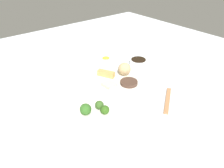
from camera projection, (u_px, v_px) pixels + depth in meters
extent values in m
cube|color=silver|center=(118.00, 83.00, 1.20)|extent=(2.20, 2.20, 0.02)
cylinder|color=white|center=(117.00, 81.00, 1.18)|extent=(0.28, 0.28, 0.02)
sphere|color=tan|center=(124.00, 69.00, 1.21)|extent=(0.07, 0.07, 0.07)
cube|color=tan|center=(106.00, 74.00, 1.21)|extent=(0.07, 0.10, 0.03)
cube|color=beige|center=(109.00, 85.00, 1.12)|extent=(0.06, 0.07, 0.01)
cylinder|color=#493227|center=(129.00, 83.00, 1.14)|extent=(0.09, 0.09, 0.02)
cylinder|color=white|center=(96.00, 114.00, 0.95)|extent=(0.24, 0.24, 0.01)
sphere|color=#326323|center=(86.00, 109.00, 0.93)|extent=(0.05, 0.05, 0.05)
sphere|color=#315C1A|center=(105.00, 110.00, 0.93)|extent=(0.04, 0.04, 0.04)
sphere|color=#375E24|center=(99.00, 105.00, 0.96)|extent=(0.04, 0.04, 0.04)
cylinder|color=white|center=(138.00, 62.00, 1.36)|extent=(0.11, 0.11, 0.03)
cylinder|color=black|center=(139.00, 59.00, 1.35)|extent=(0.09, 0.09, 0.00)
cylinder|color=white|center=(106.00, 60.00, 1.39)|extent=(0.05, 0.05, 0.03)
cylinder|color=yellow|center=(106.00, 58.00, 1.38)|extent=(0.04, 0.04, 0.00)
cube|color=#AF774C|center=(168.00, 100.00, 1.04)|extent=(0.18, 0.14, 0.01)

